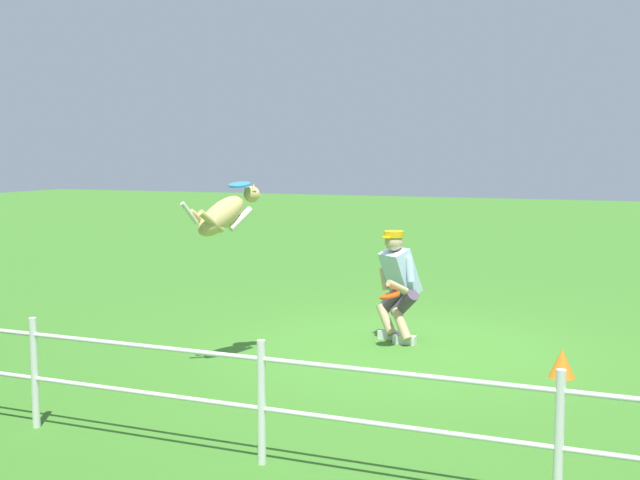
# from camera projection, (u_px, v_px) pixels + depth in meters

# --- Properties ---
(ground_plane) EXTENTS (60.00, 60.00, 0.00)m
(ground_plane) POSITION_uv_depth(u_px,v_px,m) (404.00, 348.00, 8.95)
(ground_plane) COLOR #3D7B27
(person) EXTENTS (0.61, 0.71, 1.29)m
(person) POSITION_uv_depth(u_px,v_px,m) (398.00, 282.00, 9.17)
(person) COLOR silver
(person) RESTS_ON ground_plane
(dog) EXTENTS (0.49, 0.99, 0.58)m
(dog) POSITION_uv_depth(u_px,v_px,m) (225.00, 214.00, 8.01)
(dog) COLOR tan
(frisbee_flying) EXTENTS (0.31, 0.31, 0.08)m
(frisbee_flying) POSITION_uv_depth(u_px,v_px,m) (240.00, 185.00, 8.13)
(frisbee_flying) COLOR #2F88DE
(frisbee_held) EXTENTS (0.32, 0.33, 0.10)m
(frisbee_held) POSITION_uv_depth(u_px,v_px,m) (390.00, 295.00, 8.81)
(frisbee_held) COLOR #E5470F
(frisbee_held) RESTS_ON person
(fence) EXTENTS (12.09, 0.06, 0.89)m
(fence) POSITION_uv_depth(u_px,v_px,m) (261.00, 392.00, 5.56)
(fence) COLOR white
(fence) RESTS_ON ground_plane
(training_cone) EXTENTS (0.26, 0.26, 0.28)m
(training_cone) POSITION_uv_depth(u_px,v_px,m) (562.00, 363.00, 7.76)
(training_cone) COLOR orange
(training_cone) RESTS_ON ground_plane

